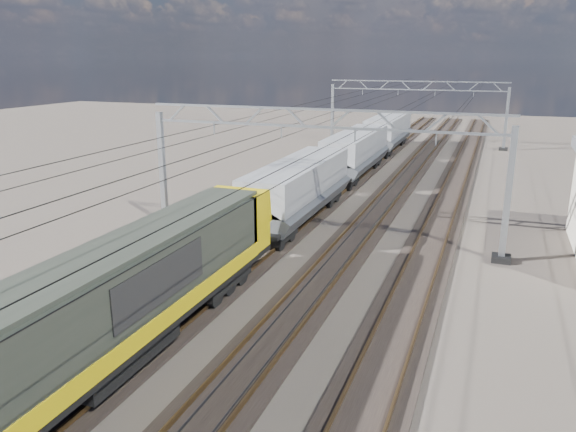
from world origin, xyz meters
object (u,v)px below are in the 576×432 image
(catenary_gantry_far, at_px, (415,110))
(locomotive, at_px, (108,304))
(hopper_wagon_lead, at_px, (299,187))
(hopper_wagon_third, at_px, (388,130))
(hopper_wagon_mid, at_px, (356,150))
(catenary_gantry_mid, at_px, (317,170))

(catenary_gantry_far, xyz_separation_m, locomotive, (-2.00, -50.90, -1.58))
(hopper_wagon_lead, height_order, hopper_wagon_third, same)
(hopper_wagon_third, bearing_deg, hopper_wagon_mid, -90.00)
(locomotive, xyz_separation_m, hopper_wagon_third, (-0.00, 46.10, -0.09))
(hopper_wagon_mid, relative_size, hopper_wagon_third, 1.00)
(locomotive, distance_m, hopper_wagon_mid, 31.90)
(locomotive, bearing_deg, hopper_wagon_mid, 90.00)
(hopper_wagon_lead, xyz_separation_m, hopper_wagon_third, (0.00, 28.40, 0.00))
(locomotive, bearing_deg, hopper_wagon_lead, 90.00)
(catenary_gantry_mid, bearing_deg, locomotive, -97.64)
(hopper_wagon_lead, bearing_deg, hopper_wagon_mid, 90.00)
(catenary_gantry_mid, distance_m, catenary_gantry_far, 36.00)
(catenary_gantry_mid, height_order, hopper_wagon_mid, catenary_gantry_mid)
(catenary_gantry_mid, relative_size, hopper_wagon_third, 1.53)
(catenary_gantry_far, distance_m, locomotive, 50.97)
(catenary_gantry_far, relative_size, hopper_wagon_lead, 1.53)
(hopper_wagon_third, bearing_deg, hopper_wagon_lead, -90.00)
(catenary_gantry_far, bearing_deg, hopper_wagon_third, -112.59)
(hopper_wagon_lead, bearing_deg, catenary_gantry_mid, -54.38)
(locomotive, xyz_separation_m, hopper_wagon_lead, (-0.00, 17.70, -0.09))
(catenary_gantry_far, bearing_deg, hopper_wagon_lead, -93.45)
(catenary_gantry_mid, height_order, locomotive, catenary_gantry_mid)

